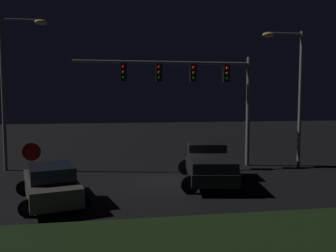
# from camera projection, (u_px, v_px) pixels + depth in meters

# --- Properties ---
(ground_plane) EXTENTS (80.00, 80.00, 0.00)m
(ground_plane) POSITION_uv_depth(u_px,v_px,m) (160.00, 181.00, 17.61)
(ground_plane) COLOR black
(pickup_truck) EXTENTS (3.44, 5.64, 1.80)m
(pickup_truck) POSITION_uv_depth(u_px,v_px,m) (208.00, 162.00, 17.32)
(pickup_truck) COLOR black
(pickup_truck) RESTS_ON ground_plane
(car_sedan) EXTENTS (3.19, 4.72, 1.51)m
(car_sedan) POSITION_uv_depth(u_px,v_px,m) (51.00, 184.00, 13.93)
(car_sedan) COLOR #514C47
(car_sedan) RESTS_ON ground_plane
(traffic_signal_gantry) EXTENTS (10.32, 0.56, 6.50)m
(traffic_signal_gantry) POSITION_uv_depth(u_px,v_px,m) (194.00, 82.00, 20.68)
(traffic_signal_gantry) COLOR slate
(traffic_signal_gantry) RESTS_ON ground_plane
(street_lamp_left) EXTENTS (2.56, 0.44, 8.52)m
(street_lamp_left) POSITION_uv_depth(u_px,v_px,m) (12.00, 75.00, 19.72)
(street_lamp_left) COLOR slate
(street_lamp_left) RESTS_ON ground_plane
(street_lamp_right) EXTENTS (2.49, 0.44, 7.88)m
(street_lamp_right) POSITION_uv_depth(u_px,v_px,m) (293.00, 82.00, 20.51)
(street_lamp_right) COLOR slate
(street_lamp_right) RESTS_ON ground_plane
(stop_sign) EXTENTS (0.76, 0.08, 2.23)m
(stop_sign) POSITION_uv_depth(u_px,v_px,m) (32.00, 159.00, 14.90)
(stop_sign) COLOR slate
(stop_sign) RESTS_ON ground_plane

